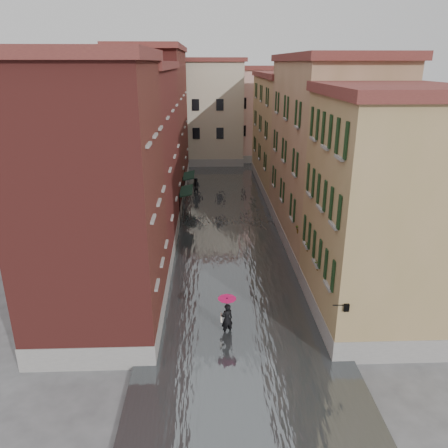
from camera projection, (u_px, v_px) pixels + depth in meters
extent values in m
plane|color=#4E4E50|center=(236.00, 299.00, 25.35)|extent=(120.00, 120.00, 0.00)
cube|color=#4A4F52|center=(227.00, 221.00, 37.49)|extent=(10.00, 60.00, 0.20)
cube|color=maroon|center=(95.00, 205.00, 20.97)|extent=(6.00, 8.00, 13.00)
cube|color=#5A1F1C|center=(132.00, 161.00, 31.37)|extent=(6.00, 14.00, 12.50)
cube|color=maroon|center=(155.00, 123.00, 45.16)|extent=(6.00, 16.00, 14.00)
cube|color=olive|center=(380.00, 216.00, 21.71)|extent=(6.00, 8.00, 11.50)
cube|color=tan|center=(325.00, 156.00, 31.76)|extent=(6.00, 14.00, 13.00)
cube|color=olive|center=(289.00, 135.00, 46.07)|extent=(6.00, 16.00, 11.50)
cube|color=#B1A68D|center=(197.00, 113.00, 58.59)|extent=(12.00, 9.00, 13.00)
cube|color=#CCA08F|center=(261.00, 115.00, 60.94)|extent=(10.00, 9.00, 12.00)
cube|color=black|center=(186.00, 191.00, 37.56)|extent=(1.09, 3.33, 0.31)
cylinder|color=black|center=(180.00, 209.00, 36.38)|extent=(0.06, 0.06, 2.80)
cylinder|color=black|center=(182.00, 198.00, 39.51)|extent=(0.06, 0.06, 2.80)
cube|color=black|center=(189.00, 175.00, 42.60)|extent=(1.09, 3.21, 0.31)
cylinder|color=black|center=(183.00, 191.00, 41.48)|extent=(0.06, 0.06, 2.80)
cylinder|color=black|center=(185.00, 183.00, 44.48)|extent=(0.06, 0.06, 2.80)
cylinder|color=black|center=(339.00, 305.00, 18.79)|extent=(0.60, 0.05, 0.05)
cube|color=black|center=(346.00, 307.00, 18.83)|extent=(0.22, 0.22, 0.35)
cube|color=beige|center=(346.00, 307.00, 18.83)|extent=(0.14, 0.14, 0.24)
cube|color=maroon|center=(320.00, 266.00, 22.33)|extent=(0.22, 0.85, 0.18)
imported|color=#265926|center=(320.00, 258.00, 22.19)|extent=(0.59, 0.51, 0.66)
cube|color=maroon|center=(310.00, 247.00, 24.56)|extent=(0.22, 0.85, 0.18)
imported|color=#265926|center=(310.00, 240.00, 24.41)|extent=(0.59, 0.51, 0.66)
cube|color=maroon|center=(300.00, 230.00, 27.16)|extent=(0.22, 0.85, 0.18)
imported|color=#265926|center=(300.00, 223.00, 27.01)|extent=(0.59, 0.51, 0.66)
imported|color=black|center=(227.00, 319.00, 21.77)|extent=(0.75, 0.64, 1.74)
cube|color=beige|center=(221.00, 318.00, 21.78)|extent=(0.08, 0.30, 0.38)
cylinder|color=black|center=(227.00, 311.00, 21.61)|extent=(0.02, 0.02, 1.00)
cone|color=#CF0D54|center=(227.00, 301.00, 21.41)|extent=(0.93, 0.93, 0.28)
imported|color=black|center=(196.00, 187.00, 44.78)|extent=(1.10, 1.00, 1.85)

